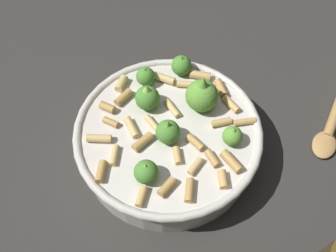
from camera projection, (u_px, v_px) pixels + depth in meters
name	position (u px, v px, depth m)	size (l,w,h in m)	color
ground_plane	(168.00, 150.00, 0.57)	(2.40, 2.40, 0.00)	#2D2B28
cooking_pan	(169.00, 136.00, 0.54)	(0.27, 0.27, 0.12)	beige
wooden_spoon	(336.00, 112.00, 0.60)	(0.10, 0.21, 0.02)	#B2844C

